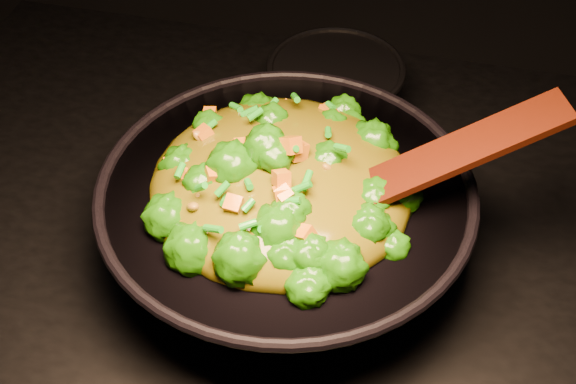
% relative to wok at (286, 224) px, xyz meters
% --- Properties ---
extents(wok, '(0.50, 0.50, 0.12)m').
position_rel_wok_xyz_m(wok, '(0.00, 0.00, 0.00)').
color(wok, black).
rests_on(wok, stovetop).
extents(stir_fry, '(0.41, 0.41, 0.11)m').
position_rel_wok_xyz_m(stir_fry, '(-0.01, -0.00, 0.12)').
color(stir_fry, '#1F6707').
rests_on(stir_fry, wok).
extents(spatula, '(0.32, 0.19, 0.14)m').
position_rel_wok_xyz_m(spatula, '(0.15, 0.01, 0.12)').
color(spatula, '#3D1507').
rests_on(spatula, wok).
extents(back_pot, '(0.25, 0.25, 0.11)m').
position_rel_wok_xyz_m(back_pot, '(0.01, 0.28, -0.01)').
color(back_pot, black).
rests_on(back_pot, stovetop).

